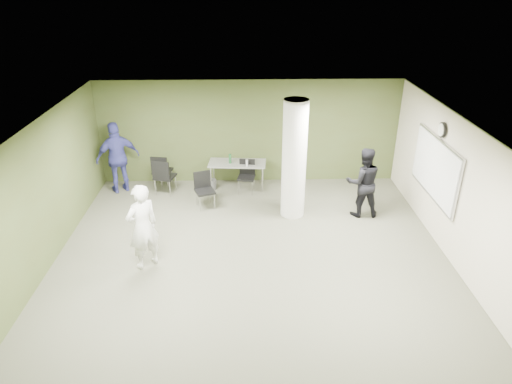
{
  "coord_description": "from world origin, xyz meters",
  "views": [
    {
      "loc": [
        -0.13,
        -7.65,
        5.29
      ],
      "look_at": [
        0.1,
        1.0,
        1.08
      ],
      "focal_mm": 32.0,
      "sensor_mm": 36.0,
      "label": 1
    }
  ],
  "objects_px": {
    "folding_table": "(237,164)",
    "chair_back_left": "(163,175)",
    "man_black": "(363,182)",
    "woman_white": "(143,227)",
    "man_blue": "(118,158)"
  },
  "relations": [
    {
      "from": "folding_table",
      "to": "chair_back_left",
      "type": "height_order",
      "value": "chair_back_left"
    },
    {
      "from": "chair_back_left",
      "to": "man_black",
      "type": "height_order",
      "value": "man_black"
    },
    {
      "from": "woman_white",
      "to": "folding_table",
      "type": "bearing_deg",
      "value": -156.14
    },
    {
      "from": "woman_white",
      "to": "man_black",
      "type": "height_order",
      "value": "woman_white"
    },
    {
      "from": "chair_back_left",
      "to": "man_black",
      "type": "distance_m",
      "value": 5.01
    },
    {
      "from": "chair_back_left",
      "to": "man_blue",
      "type": "bearing_deg",
      "value": 1.67
    },
    {
      "from": "chair_back_left",
      "to": "man_blue",
      "type": "distance_m",
      "value": 1.26
    },
    {
      "from": "woman_white",
      "to": "man_blue",
      "type": "xyz_separation_m",
      "value": [
        -1.31,
        3.46,
        0.07
      ]
    },
    {
      "from": "chair_back_left",
      "to": "man_black",
      "type": "bearing_deg",
      "value": -179.55
    },
    {
      "from": "chair_back_left",
      "to": "man_black",
      "type": "relative_size",
      "value": 0.58
    },
    {
      "from": "woman_white",
      "to": "man_blue",
      "type": "bearing_deg",
      "value": -109.36
    },
    {
      "from": "folding_table",
      "to": "man_black",
      "type": "relative_size",
      "value": 0.91
    },
    {
      "from": "folding_table",
      "to": "woman_white",
      "type": "height_order",
      "value": "woman_white"
    },
    {
      "from": "folding_table",
      "to": "man_blue",
      "type": "distance_m",
      "value": 3.09
    },
    {
      "from": "man_black",
      "to": "man_blue",
      "type": "xyz_separation_m",
      "value": [
        -6.02,
        1.47,
        0.1
      ]
    }
  ]
}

